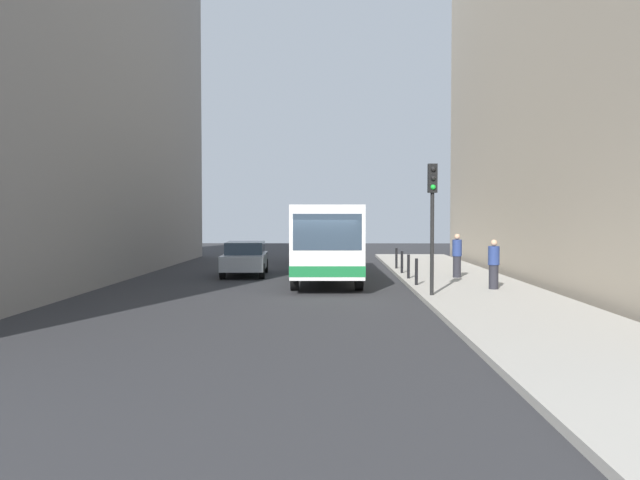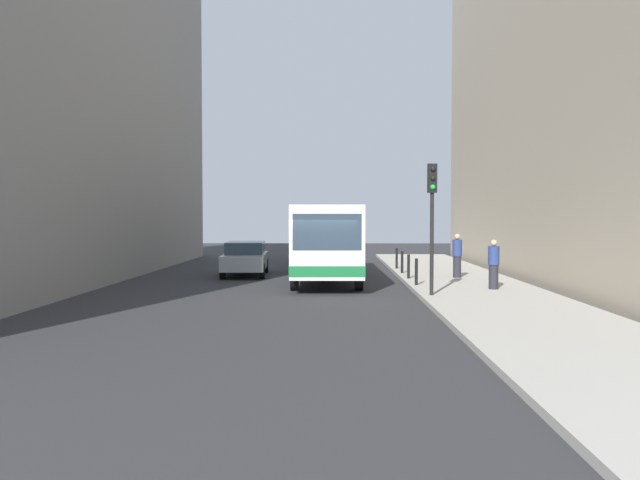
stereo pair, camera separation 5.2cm
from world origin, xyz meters
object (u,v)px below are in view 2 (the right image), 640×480
at_px(bus, 326,238).
at_px(bollard_far, 402,262).
at_px(bollard_near, 416,272).
at_px(bollard_mid, 409,266).
at_px(pedestrian_mid_sidewalk, 457,256).
at_px(car_beside_bus, 245,258).
at_px(traffic_light, 432,204).
at_px(pedestrian_near_signal, 494,264).
at_px(bollard_farthest, 397,258).
at_px(car_behind_bus, 321,249).

distance_m(bus, bollard_far, 3.74).
distance_m(bus, bollard_near, 4.95).
xyz_separation_m(bollard_mid, pedestrian_mid_sidewalk, (1.99, 0.43, 0.41)).
distance_m(car_beside_bus, bollard_near, 8.62).
bearing_deg(traffic_light, bollard_mid, 91.05).
xyz_separation_m(car_beside_bus, pedestrian_near_signal, (9.31, -6.48, 0.20)).
bearing_deg(bollard_mid, bollard_farthest, 90.00).
bearing_deg(car_beside_bus, pedestrian_mid_sidewalk, 162.13).
distance_m(bollard_far, pedestrian_near_signal, 6.65).
height_order(car_beside_bus, bollard_mid, car_beside_bus).
relative_size(bus, bollard_near, 11.65).
bearing_deg(bollard_far, car_behind_bus, 114.16).
bearing_deg(pedestrian_mid_sidewalk, bus, -105.97).
distance_m(bollard_mid, bollard_far, 2.46).
bearing_deg(traffic_light, pedestrian_near_signal, 36.51).
bearing_deg(traffic_light, bus, 117.50).
bearing_deg(pedestrian_near_signal, car_behind_bus, -28.08).
bearing_deg(pedestrian_mid_sidewalk, bollard_farthest, -165.10).
height_order(car_behind_bus, traffic_light, traffic_light).
distance_m(bollard_mid, pedestrian_near_signal, 4.46).
relative_size(bollard_farthest, pedestrian_mid_sidewalk, 0.54).
relative_size(bollard_farthest, pedestrian_near_signal, 0.57).
relative_size(traffic_light, bollard_far, 4.32).
bearing_deg(bollard_near, car_beside_bus, 142.71).
bearing_deg(pedestrian_mid_sidewalk, bollard_mid, -86.90).
height_order(bus, bollard_mid, bus).
bearing_deg(traffic_light, bollard_farthest, 90.55).
relative_size(traffic_light, pedestrian_near_signal, 2.44).
xyz_separation_m(bus, pedestrian_near_signal, (5.74, -4.79, -0.74)).
bearing_deg(car_behind_bus, bollard_mid, 108.02).
distance_m(traffic_light, pedestrian_mid_sidewalk, 6.49).
distance_m(pedestrian_near_signal, pedestrian_mid_sidewalk, 4.17).
height_order(bollard_farthest, pedestrian_near_signal, pedestrian_near_signal).
height_order(traffic_light, bollard_far, traffic_light).
bearing_deg(bollard_far, pedestrian_mid_sidewalk, -45.47).
xyz_separation_m(bollard_near, bollard_farthest, (0.00, 7.37, 0.00)).
height_order(traffic_light, pedestrian_mid_sidewalk, traffic_light).
distance_m(bus, pedestrian_mid_sidewalk, 5.37).
bearing_deg(bollard_near, bollard_far, 90.00).
bearing_deg(bollard_farthest, bus, -130.62).
relative_size(pedestrian_near_signal, pedestrian_mid_sidewalk, 0.96).
height_order(bollard_far, bollard_farthest, same).
height_order(bus, bollard_far, bus).
height_order(car_behind_bus, pedestrian_mid_sidewalk, pedestrian_mid_sidewalk).
xyz_separation_m(bus, bollard_farthest, (3.30, 3.84, -1.10)).
bearing_deg(bollard_far, bus, -157.19).
bearing_deg(bollard_mid, pedestrian_near_signal, -56.63).
xyz_separation_m(bus, pedestrian_mid_sidewalk, (5.29, -0.64, -0.69)).
relative_size(car_behind_bus, pedestrian_near_signal, 2.64).
bearing_deg(bollard_far, bollard_near, -90.00).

